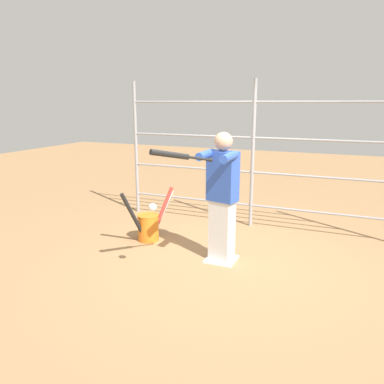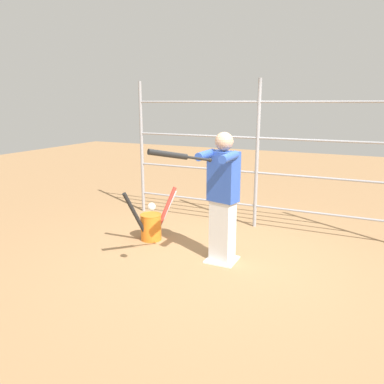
% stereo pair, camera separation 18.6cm
% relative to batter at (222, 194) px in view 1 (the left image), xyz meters
% --- Properties ---
extents(ground_plane, '(24.00, 24.00, 0.00)m').
position_rel_batter_xyz_m(ground_plane, '(0.00, -0.02, -0.95)').
color(ground_plane, '#9E754C').
extents(home_plate, '(0.40, 0.40, 0.02)m').
position_rel_batter_xyz_m(home_plate, '(0.00, -0.02, -0.94)').
color(home_plate, white).
rests_on(home_plate, ground).
extents(fence_backstop, '(4.61, 0.06, 2.49)m').
position_rel_batter_xyz_m(fence_backstop, '(0.00, -1.62, 0.30)').
color(fence_backstop, '#939399').
rests_on(fence_backstop, ground).
extents(batter, '(0.44, 0.66, 1.75)m').
position_rel_batter_xyz_m(batter, '(0.00, 0.00, 0.00)').
color(batter, silver).
rests_on(batter, ground).
extents(baseball_bat_swinging, '(0.51, 0.67, 0.20)m').
position_rel_batter_xyz_m(baseball_bat_swinging, '(0.28, 0.83, 0.60)').
color(baseball_bat_swinging, black).
extents(softball_in_flight, '(0.10, 0.10, 0.10)m').
position_rel_batter_xyz_m(softball_in_flight, '(0.59, 0.81, -0.04)').
color(softball_in_flight, white).
extents(bat_bucket, '(0.46, 0.96, 0.84)m').
position_rel_batter_xyz_m(bat_bucket, '(1.29, -0.31, -0.70)').
color(bat_bucket, orange).
rests_on(bat_bucket, ground).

